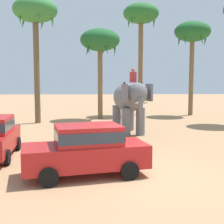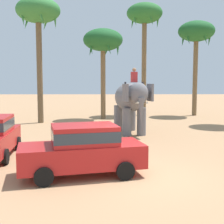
{
  "view_description": "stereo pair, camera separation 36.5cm",
  "coord_description": "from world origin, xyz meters",
  "px_view_note": "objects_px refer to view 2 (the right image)",
  "views": [
    {
      "loc": [
        -1.27,
        -9.95,
        3.18
      ],
      "look_at": [
        -0.69,
        5.35,
        1.6
      ],
      "focal_mm": 49.63,
      "sensor_mm": 36.0,
      "label": 1
    },
    {
      "loc": [
        -0.91,
        -9.95,
        3.18
      ],
      "look_at": [
        -0.69,
        5.35,
        1.6
      ],
      "focal_mm": 49.63,
      "sensor_mm": 36.0,
      "label": 2
    }
  ],
  "objects_px": {
    "car_sedan_foreground": "(83,148)",
    "palm_tree_leaning_seaward": "(144,18)",
    "elephant_with_mahout": "(131,100)",
    "palm_tree_near_hut": "(196,34)",
    "palm_tree_far_back": "(38,15)",
    "palm_tree_left_of_road": "(103,42)"
  },
  "relations": [
    {
      "from": "palm_tree_far_back",
      "to": "palm_tree_leaning_seaward",
      "type": "distance_m",
      "value": 9.91
    },
    {
      "from": "palm_tree_near_hut",
      "to": "palm_tree_far_back",
      "type": "xyz_separation_m",
      "value": [
        -12.88,
        -4.68,
        0.68
      ]
    },
    {
      "from": "elephant_with_mahout",
      "to": "palm_tree_near_hut",
      "type": "bearing_deg",
      "value": 55.77
    },
    {
      "from": "elephant_with_mahout",
      "to": "palm_tree_leaning_seaward",
      "type": "relative_size",
      "value": 0.4
    },
    {
      "from": "car_sedan_foreground",
      "to": "palm_tree_left_of_road",
      "type": "height_order",
      "value": "palm_tree_left_of_road"
    },
    {
      "from": "palm_tree_far_back",
      "to": "palm_tree_leaning_seaward",
      "type": "height_order",
      "value": "palm_tree_leaning_seaward"
    },
    {
      "from": "palm_tree_leaning_seaward",
      "to": "palm_tree_left_of_road",
      "type": "bearing_deg",
      "value": -141.36
    },
    {
      "from": "car_sedan_foreground",
      "to": "palm_tree_near_hut",
      "type": "xyz_separation_m",
      "value": [
        8.69,
        17.64,
        6.31
      ]
    },
    {
      "from": "palm_tree_near_hut",
      "to": "palm_tree_far_back",
      "type": "bearing_deg",
      "value": -160.02
    },
    {
      "from": "elephant_with_mahout",
      "to": "palm_tree_leaning_seaward",
      "type": "distance_m",
      "value": 12.35
    },
    {
      "from": "elephant_with_mahout",
      "to": "car_sedan_foreground",
      "type": "bearing_deg",
      "value": -105.21
    },
    {
      "from": "car_sedan_foreground",
      "to": "palm_tree_leaning_seaward",
      "type": "xyz_separation_m",
      "value": [
        4.15,
        18.23,
        7.84
      ]
    },
    {
      "from": "car_sedan_foreground",
      "to": "elephant_with_mahout",
      "type": "bearing_deg",
      "value": 74.79
    },
    {
      "from": "palm_tree_near_hut",
      "to": "palm_tree_leaning_seaward",
      "type": "relative_size",
      "value": 0.83
    },
    {
      "from": "palm_tree_far_back",
      "to": "car_sedan_foreground",
      "type": "bearing_deg",
      "value": -72.08
    },
    {
      "from": "car_sedan_foreground",
      "to": "palm_tree_near_hut",
      "type": "relative_size",
      "value": 0.52
    },
    {
      "from": "palm_tree_far_back",
      "to": "palm_tree_leaning_seaward",
      "type": "relative_size",
      "value": 0.91
    },
    {
      "from": "palm_tree_near_hut",
      "to": "palm_tree_leaning_seaward",
      "type": "xyz_separation_m",
      "value": [
        -4.54,
        0.6,
        1.53
      ]
    },
    {
      "from": "elephant_with_mahout",
      "to": "palm_tree_leaning_seaward",
      "type": "xyz_separation_m",
      "value": [
        1.95,
        10.14,
        6.77
      ]
    },
    {
      "from": "palm_tree_left_of_road",
      "to": "car_sedan_foreground",
      "type": "bearing_deg",
      "value": -91.75
    },
    {
      "from": "elephant_with_mahout",
      "to": "palm_tree_far_back",
      "type": "height_order",
      "value": "palm_tree_far_back"
    },
    {
      "from": "elephant_with_mahout",
      "to": "palm_tree_near_hut",
      "type": "height_order",
      "value": "palm_tree_near_hut"
    }
  ]
}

